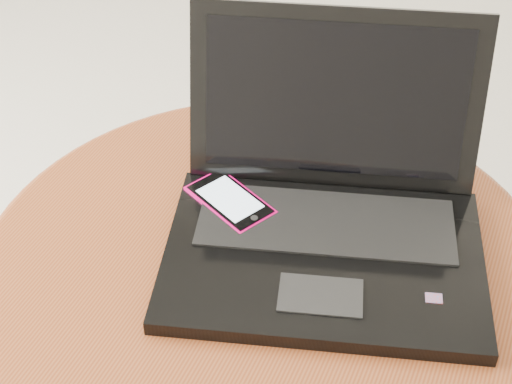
% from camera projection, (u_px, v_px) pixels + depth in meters
% --- Properties ---
extents(table, '(0.67, 0.67, 0.53)m').
position_uv_depth(table, '(264.00, 325.00, 0.97)').
color(table, '#5D2210').
rests_on(table, ground).
extents(laptop, '(0.42, 0.39, 0.23)m').
position_uv_depth(laptop, '(327.00, 210.00, 0.89)').
color(laptop, black).
rests_on(laptop, table).
extents(phone_black, '(0.12, 0.11, 0.01)m').
position_uv_depth(phone_black, '(240.00, 199.00, 0.97)').
color(phone_black, black).
rests_on(phone_black, table).
extents(phone_pink, '(0.12, 0.10, 0.01)m').
position_uv_depth(phone_pink, '(230.00, 203.00, 0.94)').
color(phone_pink, '#EB046C').
rests_on(phone_pink, phone_black).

